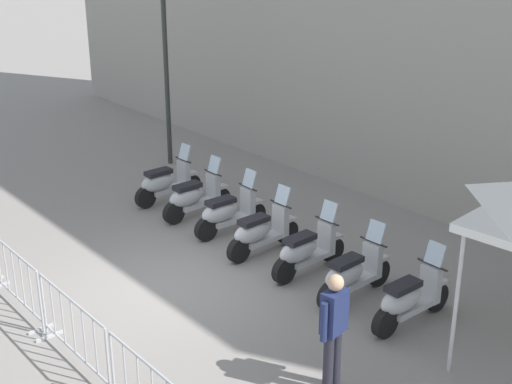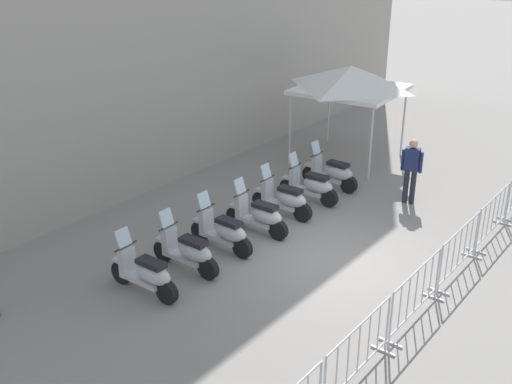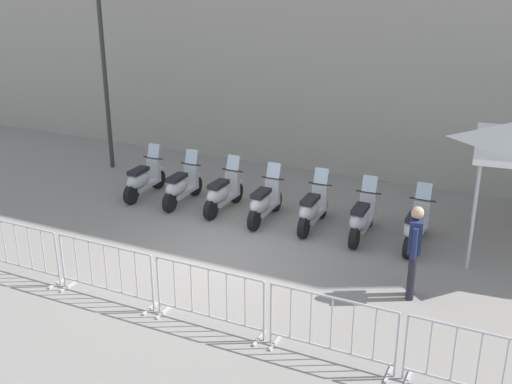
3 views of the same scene
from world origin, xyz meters
name	(u,v)px [view 2 (image 2 of 3)]	position (x,y,z in m)	size (l,w,h in m)	color
ground_plane	(333,259)	(0.00, 0.00, 0.00)	(120.00, 120.00, 0.00)	gray
motorcycle_0	(146,273)	(-3.20, 2.42, 0.45)	(0.56, 1.73, 1.24)	black
motorcycle_1	(188,251)	(-2.07, 2.30, 0.45)	(0.56, 1.73, 1.24)	black
motorcycle_2	(223,232)	(-0.94, 2.21, 0.45)	(0.58, 1.73, 1.24)	black
motorcycle_3	(259,215)	(0.18, 2.00, 0.45)	(0.56, 1.73, 1.24)	black
motorcycle_4	(284,199)	(1.33, 1.99, 0.45)	(0.56, 1.73, 1.24)	black
motorcycle_5	(311,186)	(2.45, 1.85, 0.45)	(0.56, 1.73, 1.24)	black
motorcycle_6	(332,173)	(3.59, 1.80, 0.45)	(0.58, 1.73, 1.24)	black
barrier_segment_1	(358,353)	(-3.31, -2.04, 0.52)	(1.98, 0.60, 1.07)	#B2B5B7
barrier_segment_2	(416,295)	(-1.24, -2.22, 0.52)	(1.98, 0.60, 1.07)	#B2B5B7
barrier_segment_3	(459,251)	(0.82, -2.41, 0.52)	(1.98, 0.60, 1.07)	#B2B5B7
barrier_segment_4	(493,217)	(2.88, -2.60, 0.52)	(1.98, 0.60, 1.07)	#B2B5B7
officer_near_row_end	(411,167)	(3.77, -0.31, 0.98)	(0.25, 0.55, 1.73)	#23232D
canopy_tent	(351,79)	(5.98, 2.49, 2.52)	(2.88, 2.88, 2.91)	silver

